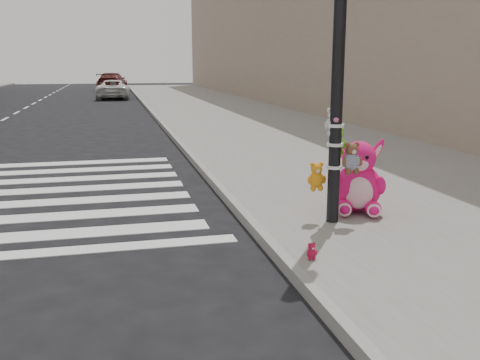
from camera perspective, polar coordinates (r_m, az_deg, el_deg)
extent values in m
plane|color=black|center=(5.17, -9.80, -13.40)|extent=(120.00, 120.00, 0.00)
cube|color=slate|center=(15.72, 6.07, 4.34)|extent=(7.00, 80.00, 0.14)
cube|color=gray|center=(14.93, -6.54, 3.91)|extent=(0.12, 80.00, 0.15)
cube|color=gray|center=(27.04, 10.44, 17.99)|extent=(5.00, 60.00, 10.00)
cylinder|color=black|center=(7.06, 10.40, 11.40)|extent=(0.16, 0.16, 4.00)
cylinder|color=white|center=(7.18, 10.02, 1.39)|extent=(0.22, 0.22, 0.04)
cylinder|color=white|center=(7.13, 10.10, 3.76)|extent=(0.22, 0.22, 0.04)
cylinder|color=white|center=(7.10, 10.18, 5.75)|extent=(0.22, 0.22, 0.04)
ellipsoid|color=#F71473|center=(7.60, 11.06, -3.10)|extent=(0.34, 0.42, 0.20)
ellipsoid|color=#F71473|center=(7.63, 13.99, -3.17)|extent=(0.34, 0.42, 0.20)
ellipsoid|color=#F71473|center=(7.85, 12.43, -0.80)|extent=(0.86, 0.80, 0.69)
ellipsoid|color=#F9BFD1|center=(7.62, 12.56, -1.36)|extent=(0.41, 0.27, 0.46)
sphere|color=#F71473|center=(7.76, 12.58, 2.32)|extent=(0.62, 0.62, 0.48)
ellipsoid|color=#F71473|center=(7.76, 10.99, 2.88)|extent=(0.34, 0.21, 0.48)
ellipsoid|color=#F71473|center=(7.80, 14.18, 2.77)|extent=(0.34, 0.21, 0.48)
imported|color=silver|center=(35.95, -13.35, 9.39)|extent=(2.24, 4.47, 1.22)
imported|color=#511717|center=(47.47, -13.48, 10.17)|extent=(2.80, 5.37, 1.49)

